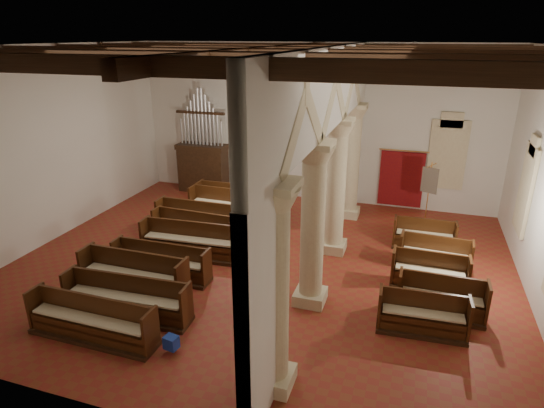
{
  "coord_description": "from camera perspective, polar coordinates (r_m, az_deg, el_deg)",
  "views": [
    {
      "loc": [
        3.9,
        -11.07,
        6.26
      ],
      "look_at": [
        0.15,
        0.5,
        1.7
      ],
      "focal_mm": 30.0,
      "sensor_mm": 36.0,
      "label": 1
    }
  ],
  "objects": [
    {
      "name": "wall_front",
      "position": [
        7.18,
        -17.58,
        -7.51
      ],
      "size": [
        14.0,
        0.02,
        6.0
      ],
      "primitive_type": "cube",
      "color": "white",
      "rests_on": "floor"
    },
    {
      "name": "aisle_pew_3",
      "position": [
        13.61,
        19.69,
        -6.56
      ],
      "size": [
        1.96,
        0.76,
        0.99
      ],
      "rotation": [
        0.0,
        0.0,
        -0.05
      ],
      "color": "#3B2212",
      "rests_on": "floor"
    },
    {
      "name": "ceiling_beams",
      "position": [
        11.74,
        -1.55,
        18.4
      ],
      "size": [
        13.8,
        11.8,
        0.3
      ],
      "primitive_type": null,
      "color": "#3B2212",
      "rests_on": "wall_back"
    },
    {
      "name": "floor",
      "position": [
        13.3,
        -1.31,
        -7.53
      ],
      "size": [
        14.0,
        14.0,
        0.0
      ],
      "primitive_type": "plane",
      "color": "maroon",
      "rests_on": "ground"
    },
    {
      "name": "aisle_pew_1",
      "position": [
        11.62,
        20.42,
        -11.56
      ],
      "size": [
        2.0,
        0.67,
        1.0
      ],
      "rotation": [
        0.0,
        0.0,
        -0.0
      ],
      "color": "#3B2212",
      "rests_on": "floor"
    },
    {
      "name": "nave_pew_7",
      "position": [
        16.22,
        -4.74,
        -0.83
      ],
      "size": [
        3.37,
        0.83,
        1.11
      ],
      "rotation": [
        0.0,
        0.0,
        -0.03
      ],
      "color": "#3B2212",
      "rests_on": "floor"
    },
    {
      "name": "nave_pew_0",
      "position": [
        10.92,
        -21.61,
        -14.04
      ],
      "size": [
        3.02,
        0.68,
        0.98
      ],
      "rotation": [
        0.0,
        0.0,
        -0.01
      ],
      "color": "#3B2212",
      "rests_on": "floor"
    },
    {
      "name": "dossal_curtain",
      "position": [
        17.74,
        15.9,
        3.06
      ],
      "size": [
        1.8,
        0.07,
        2.17
      ],
      "color": "maroon",
      "rests_on": "floor"
    },
    {
      "name": "wall_back",
      "position": [
        17.81,
        5.06,
        9.93
      ],
      "size": [
        14.0,
        0.02,
        6.0
      ],
      "primitive_type": "cube",
      "color": "white",
      "rests_on": "floor"
    },
    {
      "name": "nave_pew_5",
      "position": [
        14.68,
        -9.65,
        -3.59
      ],
      "size": [
        2.87,
        0.79,
        1.0
      ],
      "rotation": [
        0.0,
        0.0,
        -0.04
      ],
      "color": "#3B2212",
      "rests_on": "floor"
    },
    {
      "name": "hymnal_box_b",
      "position": [
        11.26,
        -12.86,
        -12.29
      ],
      "size": [
        0.34,
        0.29,
        0.3
      ],
      "primitive_type": "cube",
      "rotation": [
        0.0,
        0.0,
        0.16
      ],
      "color": "navy",
      "rests_on": "floor"
    },
    {
      "name": "nave_pew_3",
      "position": [
        12.84,
        -13.7,
        -7.65
      ],
      "size": [
        2.77,
        0.69,
        0.97
      ],
      "rotation": [
        0.0,
        0.0,
        0.02
      ],
      "color": "#3B2212",
      "rests_on": "floor"
    },
    {
      "name": "aisle_pew_2",
      "position": [
        12.66,
        19.09,
        -8.62
      ],
      "size": [
        1.93,
        0.67,
        0.99
      ],
      "rotation": [
        0.0,
        0.0,
        -0.01
      ],
      "color": "#3B2212",
      "rests_on": "floor"
    },
    {
      "name": "wall_left",
      "position": [
        15.88,
        -26.19,
        6.6
      ],
      "size": [
        0.02,
        12.0,
        6.0
      ],
      "primitive_type": "cube",
      "color": "white",
      "rests_on": "floor"
    },
    {
      "name": "ceiling",
      "position": [
        11.74,
        -1.56,
        19.28
      ],
      "size": [
        14.0,
        14.0,
        0.0
      ],
      "primitive_type": "plane",
      "rotation": [
        3.14,
        0.0,
        0.0
      ],
      "color": "black",
      "rests_on": "wall_back"
    },
    {
      "name": "hymnal_box_a",
      "position": [
        10.1,
        -12.54,
        -16.59
      ],
      "size": [
        0.32,
        0.27,
        0.28
      ],
      "primitive_type": "cube",
      "rotation": [
        0.0,
        0.0,
        -0.17
      ],
      "color": "#163998",
      "rests_on": "floor"
    },
    {
      "name": "processional_banner",
      "position": [
        15.95,
        18.79,
        -0.61
      ],
      "size": [
        0.51,
        0.65,
        2.4
      ],
      "rotation": [
        0.0,
        0.0,
        -0.42
      ],
      "color": "#3B2212",
      "rests_on": "floor"
    },
    {
      "name": "lectern",
      "position": [
        17.86,
        -1.26,
        1.88
      ],
      "size": [
        0.61,
        0.64,
        1.31
      ],
      "rotation": [
        0.0,
        0.0,
        -0.25
      ],
      "color": "#3E1E13",
      "rests_on": "floor"
    },
    {
      "name": "nave_pew_2",
      "position": [
        12.19,
        -16.88,
        -9.27
      ],
      "size": [
        2.84,
        0.77,
        1.14
      ],
      "rotation": [
        0.0,
        0.0,
        0.0
      ],
      "color": "#3B2212",
      "rests_on": "floor"
    },
    {
      "name": "window_right_b",
      "position": [
        14.49,
        29.39,
        1.57
      ],
      "size": [
        0.03,
        1.0,
        2.2
      ],
      "primitive_type": "cube",
      "color": "#316F5A",
      "rests_on": "wall_right"
    },
    {
      "name": "nave_pew_6",
      "position": [
        15.15,
        -8.35,
        -2.58
      ],
      "size": [
        3.37,
        0.76,
        1.1
      ],
      "rotation": [
        0.0,
        0.0,
        0.01
      ],
      "color": "#3B2212",
      "rests_on": "floor"
    },
    {
      "name": "pipe_organ",
      "position": [
        19.21,
        -8.69,
        5.57
      ],
      "size": [
        2.1,
        0.85,
        4.4
      ],
      "color": "#3B2212",
      "rests_on": "floor"
    },
    {
      "name": "aisle_pew_4",
      "position": [
        14.83,
        18.49,
        -4.2
      ],
      "size": [
        1.87,
        0.66,
        0.95
      ],
      "rotation": [
        0.0,
        0.0,
        0.02
      ],
      "color": "#3B2212",
      "rests_on": "floor"
    },
    {
      "name": "window_back",
      "position": [
        17.56,
        21.13,
        5.8
      ],
      "size": [
        1.0,
        0.03,
        2.2
      ],
      "primitive_type": "cube",
      "color": "#316F5A",
      "rests_on": "wall_back"
    },
    {
      "name": "hymnal_box_c",
      "position": [
        12.17,
        -2.2,
        -9.04
      ],
      "size": [
        0.35,
        0.31,
        0.31
      ],
      "primitive_type": "cube",
      "rotation": [
        0.0,
        0.0,
        -0.22
      ],
      "color": "#16279A",
      "rests_on": "floor"
    },
    {
      "name": "nave_pew_1",
      "position": [
        11.4,
        -17.68,
        -11.85
      ],
      "size": [
        3.13,
        0.84,
        1.02
      ],
      "rotation": [
        0.0,
        0.0,
        0.05
      ],
      "color": "#3B2212",
      "rests_on": "floor"
    },
    {
      "name": "arcade",
      "position": [
        11.59,
        7.05,
        6.94
      ],
      "size": [
        0.9,
        11.9,
        6.0
      ],
      "color": "beige",
      "rests_on": "floor"
    },
    {
      "name": "tube_heater_a",
      "position": [
        11.75,
        -22.12,
        -12.44
      ],
      "size": [
        0.89,
        0.26,
        0.09
      ],
      "primitive_type": "cylinder",
      "rotation": [
        0.0,
        1.57,
        0.19
      ],
      "color": "white",
      "rests_on": "floor"
    },
    {
      "name": "tube_heater_b",
      "position": [
        12.55,
        -20.56,
        -9.99
      ],
      "size": [
        0.9,
        0.33,
        0.09
      ],
      "primitive_type": "cylinder",
      "rotation": [
        0.0,
        1.57,
        0.28
      ],
      "color": "white",
      "rests_on": "floor"
    },
    {
      "name": "aisle_pew_0",
      "position": [
        10.91,
        18.31,
        -13.63
      ],
      "size": [
        1.98,
        0.75,
        0.96
      ],
      "rotation": [
        0.0,
        0.0,
        0.06
      ],
      "color": "#3B2212",
      "rests_on": "floor"
    },
    {
      "name": "nave_pew_8",
      "position": [
        16.74,
        -4.25,
        -0.11
      ],
      "size": [
        3.17,
        0.77,
        1.12
      ],
      "rotation": [
        0.0,
        0.0,
        0.01
      ],
      "color": "#3B2212",
      "rests_on": "floor"
    },
    {
      "name": "nave_pew_4",
      "position": [
        13.79,
        -10.02,
        -5.17
      ],
      "size": [
        3.14,
        0.89,
        1.06
      ],
      "rotation": [
        0.0,
        0.0,
        0.06
      ],
      "color": "#3B2212",
      "rests_on": "floor"
    }
  ]
}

